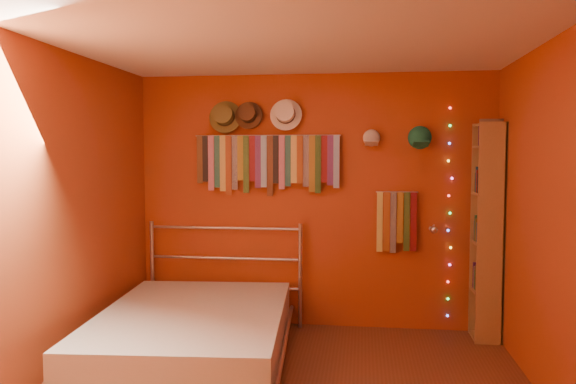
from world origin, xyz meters
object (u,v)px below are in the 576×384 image
at_px(reading_lamp, 434,229).
at_px(tie_rack, 267,161).
at_px(bookshelf, 491,230).
at_px(bed, 193,335).

bearing_deg(reading_lamp, tie_rack, 174.07).
bearing_deg(reading_lamp, bookshelf, 1.26).
bearing_deg(tie_rack, bookshelf, -4.18).
bearing_deg(bed, tie_rack, 64.96).
bearing_deg(bookshelf, tie_rack, 175.82).
distance_m(tie_rack, reading_lamp, 1.73).
relative_size(bookshelf, bed, 0.91).
xyz_separation_m(tie_rack, reading_lamp, (1.60, -0.17, -0.63)).
relative_size(tie_rack, bookshelf, 0.72).
relative_size(tie_rack, bed, 0.66).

